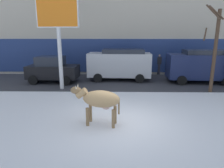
% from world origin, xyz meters
% --- Properties ---
extents(ground_plane, '(120.00, 120.00, 0.00)m').
position_xyz_m(ground_plane, '(0.00, 0.00, 0.00)').
color(ground_plane, white).
extents(road_strip, '(60.00, 5.60, 0.01)m').
position_xyz_m(road_strip, '(0.00, 7.00, 0.00)').
color(road_strip, '#333338').
rests_on(road_strip, ground).
extents(building_facade, '(44.00, 6.10, 13.00)m').
position_xyz_m(building_facade, '(0.00, 12.88, 6.48)').
color(building_facade, '#BCB29E').
rests_on(building_facade, ground).
extents(cow_tan, '(1.93, 0.82, 1.54)m').
position_xyz_m(cow_tan, '(-0.79, -0.28, 0.99)').
color(cow_tan, tan).
rests_on(cow_tan, ground).
extents(billboard, '(2.53, 0.41, 5.56)m').
position_xyz_m(billboard, '(-3.60, 4.87, 4.31)').
color(billboard, silver).
rests_on(billboard, ground).
extents(car_black_hatchback, '(3.58, 2.07, 1.86)m').
position_xyz_m(car_black_hatchback, '(-4.69, 6.69, 0.93)').
color(car_black_hatchback, black).
rests_on(car_black_hatchback, ground).
extents(car_silver_van, '(4.69, 2.31, 2.32)m').
position_xyz_m(car_silver_van, '(0.10, 7.58, 1.24)').
color(car_silver_van, '#B7BABF').
rests_on(car_silver_van, ground).
extents(car_navy_van, '(4.69, 2.31, 2.32)m').
position_xyz_m(car_navy_van, '(5.87, 6.88, 1.24)').
color(car_navy_van, '#19234C').
rests_on(car_navy_van, ground).
extents(pedestrian_near_billboard, '(0.36, 0.24, 1.73)m').
position_xyz_m(pedestrian_near_billboard, '(6.00, 9.85, 0.88)').
color(pedestrian_near_billboard, '#282833').
rests_on(pedestrian_near_billboard, ground).
extents(pedestrian_by_cars, '(0.36, 0.24, 1.73)m').
position_xyz_m(pedestrian_by_cars, '(3.53, 9.85, 0.88)').
color(pedestrian_by_cars, '#282833').
rests_on(pedestrian_by_cars, ground).
extents(bare_tree_far_back, '(0.96, 1.55, 4.97)m').
position_xyz_m(bare_tree_far_back, '(5.43, 4.32, 2.60)').
color(bare_tree_far_back, '#4C3828').
rests_on(bare_tree_far_back, ground).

